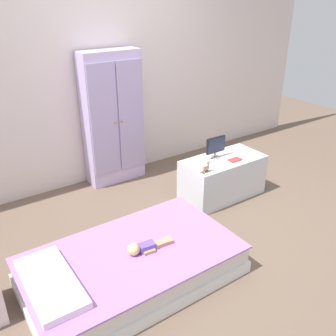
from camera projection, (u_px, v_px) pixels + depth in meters
The scene contains 10 objects.
ground_plane at pixel (184, 232), 3.60m from camera, with size 10.00×10.00×0.02m, color brown.
back_wall at pixel (104, 67), 4.18m from camera, with size 6.40×0.05×2.70m, color silver.
bed at pixel (132, 266), 2.95m from camera, with size 1.69×0.99×0.26m.
pillow at pixel (51, 283), 2.55m from camera, with size 0.32×0.71×0.06m, color white.
doll at pixel (142, 248), 2.89m from camera, with size 0.39×0.14×0.10m.
wardrobe at pixel (113, 119), 4.28m from camera, with size 0.69×0.30×1.56m.
tv_stand at pixel (222, 177), 4.14m from camera, with size 0.94×0.46×0.46m, color silver.
tv_monitor at pixel (216, 146), 4.00m from camera, with size 0.25×0.10×0.24m.
rocking_horse_toy at pixel (206, 167), 3.71m from camera, with size 0.10×0.04×0.13m.
book_red at pixel (235, 160), 3.99m from camera, with size 0.15×0.09×0.01m, color #CC3838.
Camera 1 is at (-1.82, -2.36, 2.12)m, focal length 39.14 mm.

